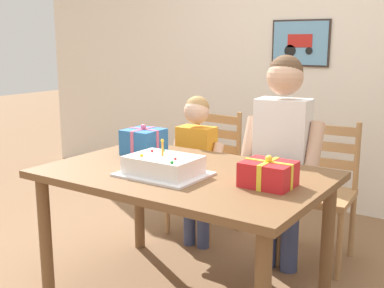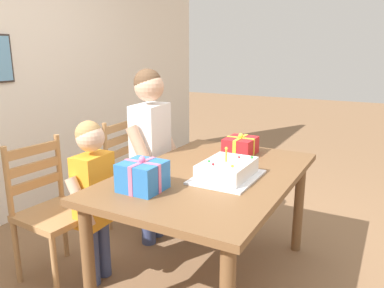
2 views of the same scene
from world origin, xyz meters
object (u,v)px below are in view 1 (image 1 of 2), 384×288
Objects in this scene: chair_left at (206,172)px; child_older at (282,143)px; gift_box_red_large at (144,142)px; dining_table at (184,188)px; birthday_cake at (164,166)px; gift_box_beside_cake at (268,174)px; child_younger at (196,157)px; chair_right at (320,191)px.

chair_left is 0.68× the size of child_older.
dining_table is at bearing -23.90° from gift_box_red_large.
gift_box_red_large reaches higher than dining_table.
birthday_cake is 1.81× the size of gift_box_beside_cake.
chair_left is (-0.93, 0.92, -0.34)m from gift_box_beside_cake.
chair_left is (-0.44, 0.92, -0.19)m from dining_table.
gift_box_beside_cake is (0.49, 0.00, 0.15)m from dining_table.
child_younger reaches higher than birthday_cake.
chair_right reaches higher than gift_box_beside_cake.
child_older reaches higher than dining_table.
child_younger is (-0.30, 0.77, -0.15)m from birthday_cake.
dining_table is 1.62× the size of chair_left.
child_older is (-0.16, -0.28, 0.36)m from chair_right.
chair_right is 0.85m from child_younger.
dining_table is at bearing -61.77° from child_younger.
child_older is (0.28, 0.64, 0.17)m from dining_table.
gift_box_red_large is 0.85m from child_older.
birthday_cake is at bearing -39.12° from gift_box_red_large.
child_younger reaches higher than chair_right.
dining_table is 0.72m from child_older.
dining_table is at bearing -64.58° from chair_left.
gift_box_beside_cake is at bearing 13.57° from birthday_cake.
gift_box_beside_cake is at bearing -86.90° from chair_right.
birthday_cake reaches higher than chair_right.
gift_box_red_large is 1.20m from chair_right.
child_younger is (-0.63, 0.00, -0.17)m from child_older.
child_older reaches higher than gift_box_beside_cake.
gift_box_red_large is at bearing 140.88° from birthday_cake.
dining_table is 1.62× the size of chair_right.
gift_box_beside_cake is 0.23× the size of child_younger.
child_younger is at bearing 78.33° from gift_box_red_large.
birthday_cake is at bearing -114.66° from chair_right.
dining_table is 1.04m from chair_right.
birthday_cake is 0.48× the size of chair_left.
child_younger reaches higher than gift_box_red_large.
gift_box_red_large is 0.24× the size of chair_left.
chair_left is 0.35m from child_younger.
dining_table is 1.04m from chair_left.
gift_box_red_large is 0.81m from chair_left.
dining_table is 0.73m from child_younger.
child_older is at bearing 66.35° from dining_table.
birthday_cake is 1.20m from chair_right.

